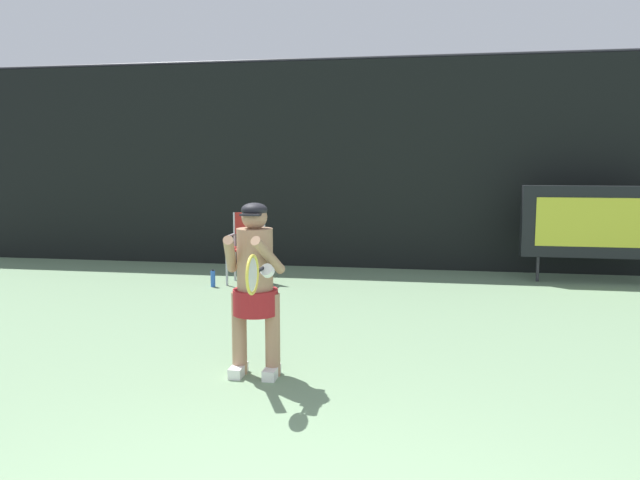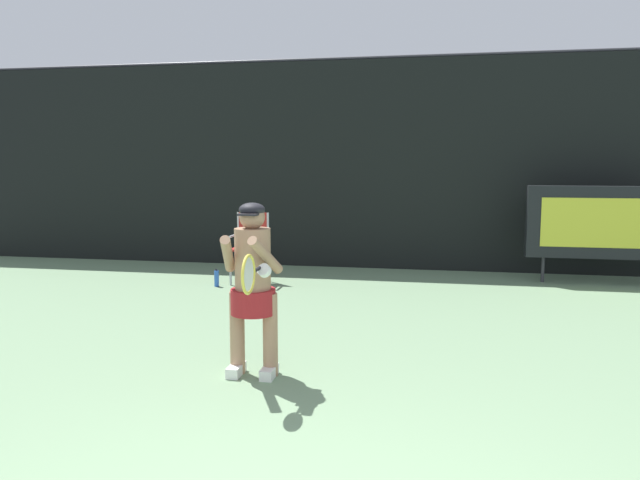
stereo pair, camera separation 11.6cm
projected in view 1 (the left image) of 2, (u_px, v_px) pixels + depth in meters
backdrop_screen at (395, 165)px, 10.59m from camera, size 18.00×0.12×3.66m
scoreboard at (596, 222)px, 9.36m from camera, size 2.20×0.21×1.50m
umpire_chair at (247, 243)px, 9.43m from camera, size 0.52×0.44×1.08m
water_bottle at (213, 279)px, 9.18m from camera, size 0.07×0.07×0.27m
tennis_player at (255, 282)px, 5.26m from camera, size 0.53×0.60×1.51m
tennis_racket at (253, 274)px, 4.68m from camera, size 0.03×0.60×0.31m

